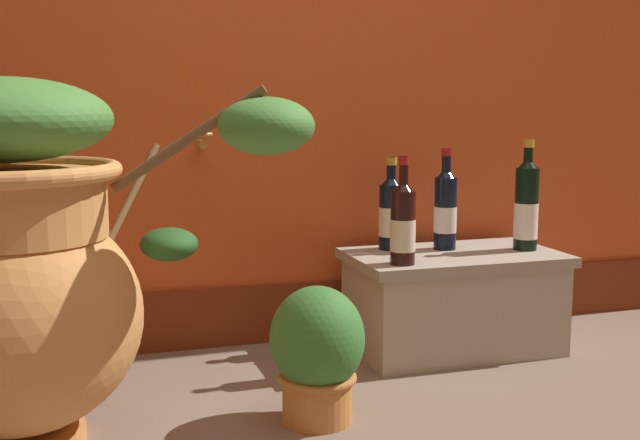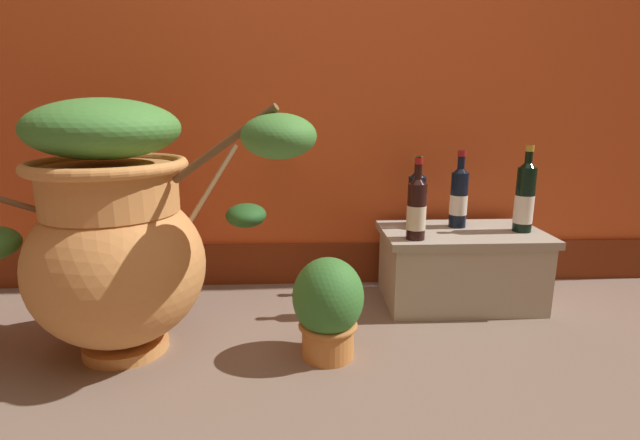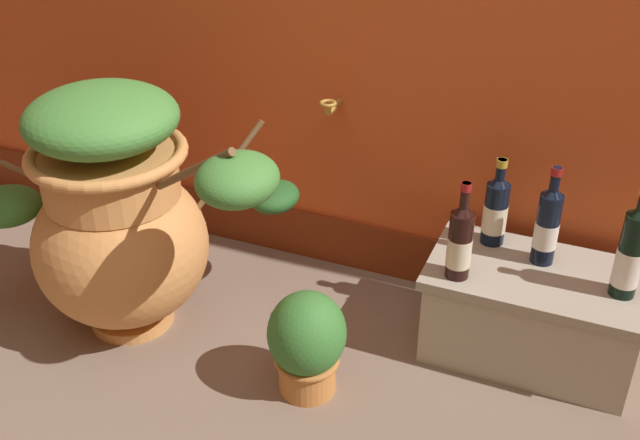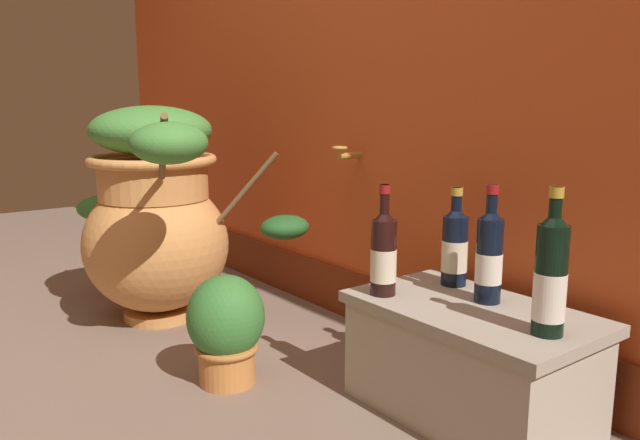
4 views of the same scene
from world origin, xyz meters
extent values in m
plane|color=#7A6656|center=(0.00, 0.00, 0.00)|extent=(7.00, 7.00, 0.00)
cube|color=maroon|center=(0.00, 1.10, 0.09)|extent=(4.40, 0.02, 0.19)
cylinder|color=#B28433|center=(-0.10, 1.05, 0.64)|extent=(0.02, 0.10, 0.02)
torus|color=#B28433|center=(-0.10, 1.00, 0.67)|extent=(0.06, 0.06, 0.01)
cylinder|color=#D68E4C|center=(-0.59, 0.51, 0.02)|extent=(0.27, 0.27, 0.04)
ellipsoid|color=#D68E4C|center=(-0.59, 0.51, 0.29)|extent=(0.54, 0.54, 0.51)
cylinder|color=#D68E4C|center=(-0.59, 0.51, 0.54)|extent=(0.41, 0.41, 0.15)
torus|color=#D68E4C|center=(-0.59, 0.51, 0.61)|extent=(0.47, 0.47, 0.04)
cylinder|color=brown|center=(-0.33, 0.75, 0.52)|extent=(0.18, 0.18, 0.28)
ellipsoid|color=#235623|center=(-0.22, 0.85, 0.38)|extent=(0.16, 0.19, 0.09)
cylinder|color=brown|center=(-0.23, 0.39, 0.68)|extent=(0.33, 0.14, 0.23)
ellipsoid|color=#428438|center=(-0.07, 0.34, 0.71)|extent=(0.21, 0.23, 0.12)
cylinder|color=brown|center=(-0.89, 0.45, 0.52)|extent=(0.21, 0.06, 0.10)
ellipsoid|color=#387A33|center=(-0.97, 0.44, 0.39)|extent=(0.23, 0.22, 0.11)
ellipsoid|color=#428438|center=(-0.59, 0.51, 0.72)|extent=(0.45, 0.45, 0.18)
cube|color=#B2A893|center=(0.64, 0.85, 0.15)|extent=(0.60, 0.36, 0.30)
cube|color=#A09785|center=(0.64, 0.85, 0.29)|extent=(0.64, 0.38, 0.03)
cylinder|color=black|center=(0.48, 0.97, 0.40)|extent=(0.07, 0.07, 0.20)
cone|color=black|center=(0.48, 0.97, 0.52)|extent=(0.07, 0.07, 0.04)
cylinder|color=black|center=(0.48, 0.97, 0.55)|extent=(0.03, 0.03, 0.08)
cylinder|color=#B7932D|center=(0.48, 0.97, 0.58)|extent=(0.03, 0.03, 0.02)
cylinder|color=beige|center=(0.48, 0.97, 0.39)|extent=(0.07, 0.07, 0.09)
cylinder|color=black|center=(0.42, 0.74, 0.41)|extent=(0.07, 0.07, 0.21)
cone|color=black|center=(0.42, 0.74, 0.52)|extent=(0.07, 0.07, 0.04)
cylinder|color=black|center=(0.42, 0.74, 0.56)|extent=(0.03, 0.03, 0.10)
cylinder|color=maroon|center=(0.42, 0.74, 0.60)|extent=(0.03, 0.03, 0.02)
cylinder|color=beige|center=(0.42, 0.74, 0.39)|extent=(0.07, 0.07, 0.09)
cylinder|color=black|center=(0.87, 0.83, 0.43)|extent=(0.07, 0.07, 0.25)
cone|color=black|center=(0.87, 0.83, 0.57)|extent=(0.07, 0.07, 0.04)
cylinder|color=black|center=(0.87, 0.83, 0.60)|extent=(0.03, 0.03, 0.09)
cylinder|color=#B7932D|center=(0.87, 0.83, 0.63)|extent=(0.03, 0.03, 0.02)
cylinder|color=white|center=(0.87, 0.83, 0.39)|extent=(0.07, 0.07, 0.11)
cylinder|color=black|center=(0.64, 0.91, 0.42)|extent=(0.07, 0.07, 0.22)
cone|color=black|center=(0.64, 0.91, 0.54)|extent=(0.07, 0.07, 0.04)
cylinder|color=black|center=(0.64, 0.91, 0.57)|extent=(0.03, 0.03, 0.09)
cylinder|color=maroon|center=(0.64, 0.91, 0.61)|extent=(0.03, 0.03, 0.02)
cylinder|color=white|center=(0.64, 0.91, 0.40)|extent=(0.07, 0.07, 0.08)
cylinder|color=#CC7F3D|center=(0.07, 0.44, 0.06)|extent=(0.17, 0.17, 0.12)
torus|color=#BB7538|center=(0.07, 0.44, 0.11)|extent=(0.19, 0.19, 0.02)
ellipsoid|color=#387A33|center=(0.07, 0.44, 0.21)|extent=(0.23, 0.23, 0.25)
camera|label=1|loc=(-0.47, -1.33, 0.77)|focal=45.37mm
camera|label=2|loc=(-0.02, -0.95, 0.79)|focal=26.56mm
camera|label=3|loc=(0.75, -1.08, 1.55)|focal=41.96mm
camera|label=4|loc=(1.64, -0.41, 0.83)|focal=35.21mm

